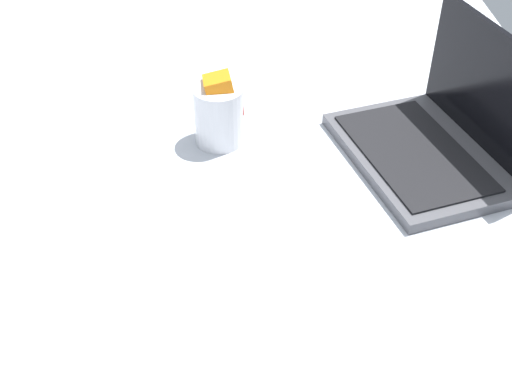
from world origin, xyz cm
name	(u,v)px	position (x,y,z in cm)	size (l,w,h in cm)	color
bed_mattress	(206,186)	(0.00, 0.00, 9.00)	(180.00, 140.00, 18.00)	#B7BCC6
laptop	(439,136)	(4.64, 41.03, 22.41)	(38.22, 31.51, 23.00)	#4C4C51
snack_cup	(220,112)	(-2.43, 3.07, 24.04)	(9.00, 9.00, 13.43)	silver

